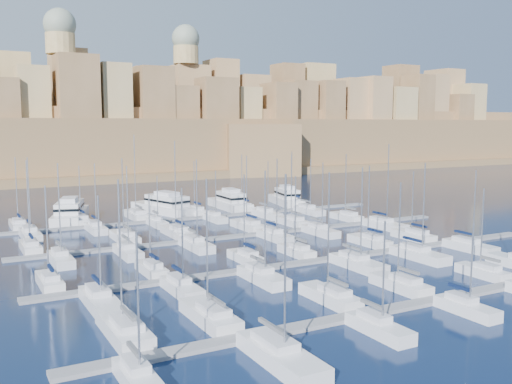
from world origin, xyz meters
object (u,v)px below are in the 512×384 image
sailboat_0 (124,329)px  motor_yacht_c (230,202)px  sailboat_4 (483,272)px  motor_yacht_a (70,212)px  motor_yacht_b (165,205)px  sailboat_2 (330,296)px  motor_yacht_d (286,198)px

sailboat_0 → motor_yacht_c: (44.54, 69.18, 0.96)m
sailboat_4 → motor_yacht_c: bearing=92.4°
sailboat_4 → motor_yacht_a: 81.98m
sailboat_4 → motor_yacht_c: 70.66m
sailboat_0 → motor_yacht_a: sailboat_0 is taller
sailboat_4 → motor_yacht_b: bearing=104.5°
sailboat_0 → motor_yacht_b: sailboat_0 is taller
motor_yacht_a → sailboat_2: bearing=-77.6°
sailboat_2 → motor_yacht_d: size_ratio=0.95×
motor_yacht_b → motor_yacht_d: 31.10m
sailboat_4 → sailboat_0: bearing=178.3°
sailboat_0 → motor_yacht_a: size_ratio=0.79×
motor_yacht_a → motor_yacht_d: same height
motor_yacht_b → motor_yacht_a: bearing=-179.2°
motor_yacht_a → motor_yacht_d: (52.06, -1.56, 0.00)m
motor_yacht_d → motor_yacht_a: bearing=178.3°
motor_yacht_c → sailboat_0: bearing=-122.8°
motor_yacht_c → motor_yacht_d: (15.42, -0.39, -0.00)m
motor_yacht_b → motor_yacht_d: bearing=-3.4°
sailboat_0 → motor_yacht_a: bearing=83.6°
motor_yacht_d → sailboat_2: bearing=-117.7°
sailboat_4 → motor_yacht_d: bearing=80.0°
motor_yacht_a → motor_yacht_d: 52.08m
motor_yacht_b → motor_yacht_d: (31.05, -1.83, 0.00)m
motor_yacht_a → motor_yacht_b: (21.01, 0.28, -0.00)m
sailboat_4 → sailboat_2: bearing=178.2°
sailboat_0 → motor_yacht_d: sailboat_0 is taller
sailboat_2 → sailboat_4: size_ratio=1.25×
motor_yacht_d → motor_yacht_c: bearing=178.5°
sailboat_0 → motor_yacht_c: 82.28m
motor_yacht_c → motor_yacht_d: same height
sailboat_0 → sailboat_4: bearing=-1.7°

